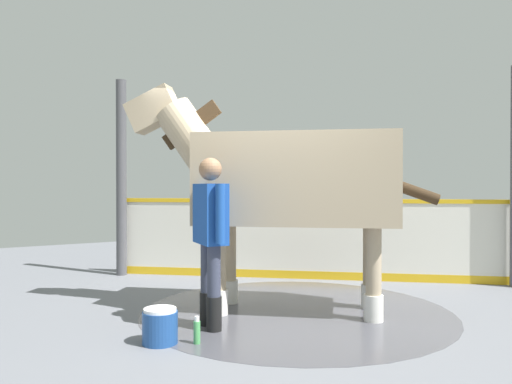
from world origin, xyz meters
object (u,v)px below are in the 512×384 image
(wash_bucket, at_px, (160,326))
(bottle_spray, at_px, (197,331))
(horse, at_px, (286,181))
(bottle_shampoo, at_px, (169,322))
(handler, at_px, (210,230))

(wash_bucket, distance_m, bottle_spray, 0.33)
(horse, distance_m, bottle_spray, 1.96)
(wash_bucket, bearing_deg, bottle_spray, 147.13)
(horse, height_order, bottle_spray, horse)
(horse, bearing_deg, wash_bucket, 53.11)
(bottle_shampoo, bearing_deg, bottle_spray, 105.14)
(handler, height_order, wash_bucket, handler)
(horse, bearing_deg, handler, 49.18)
(horse, height_order, wash_bucket, horse)
(handler, distance_m, bottle_shampoo, 0.95)
(handler, xyz_separation_m, bottle_shampoo, (0.42, -0.01, -0.85))
(wash_bucket, bearing_deg, handler, -161.15)
(horse, xyz_separation_m, wash_bucket, (1.60, 0.35, -1.30))
(horse, distance_m, bottle_shampoo, 1.97)
(handler, relative_size, bottle_spray, 6.86)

